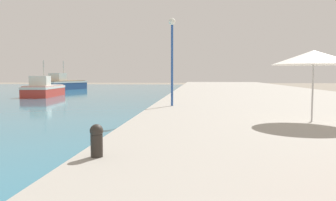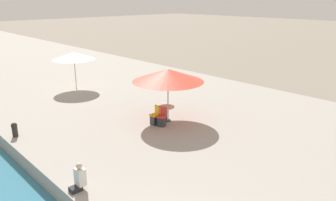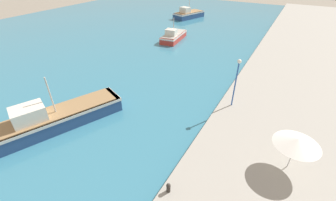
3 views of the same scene
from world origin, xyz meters
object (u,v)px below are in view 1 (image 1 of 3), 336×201
object	(u,v)px
fishing_boat_mid	(44,89)
cafe_umbrella_white	(314,57)
lamppost	(172,47)
fishing_boat_far	(63,84)
mooring_bollard	(97,139)

from	to	relation	value
fishing_boat_mid	cafe_umbrella_white	bearing A→B (deg)	-53.44
cafe_umbrella_white	lamppost	xyz separation A→B (m)	(-5.32, 5.42, 0.87)
fishing_boat_far	cafe_umbrella_white	bearing A→B (deg)	-37.86
fishing_boat_far	mooring_bollard	distance (m)	47.39
fishing_boat_mid	mooring_bollard	bearing A→B (deg)	-68.91
fishing_boat_far	cafe_umbrella_white	size ratio (longest dim) A/B	2.94
fishing_boat_mid	cafe_umbrella_white	distance (m)	29.44
cafe_umbrella_white	lamppost	world-z (taller)	lamppost
fishing_boat_far	cafe_umbrella_white	distance (m)	45.43
fishing_boat_mid	cafe_umbrella_white	world-z (taller)	fishing_boat_mid
lamppost	fishing_boat_far	bearing A→B (deg)	121.23
fishing_boat_mid	lamppost	size ratio (longest dim) A/B	1.49
fishing_boat_far	lamppost	bearing A→B (deg)	-40.05
cafe_umbrella_white	mooring_bollard	distance (m)	8.32
fishing_boat_far	lamppost	size ratio (longest dim) A/B	1.81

